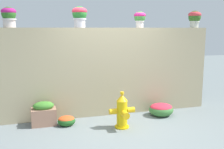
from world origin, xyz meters
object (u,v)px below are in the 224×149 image
at_px(flower_bush_left, 66,120).
at_px(flower_bush_right, 161,109).
at_px(potted_plant_1, 80,15).
at_px(planter_box, 44,114).
at_px(potted_plant_0, 9,15).
at_px(fire_hydrant, 122,112).
at_px(potted_plant_2, 140,18).
at_px(potted_plant_3, 195,17).

distance_m(flower_bush_left, flower_bush_right, 2.18).
distance_m(potted_plant_1, flower_bush_right, 2.81).
xyz_separation_m(flower_bush_right, planter_box, (-2.62, 0.13, 0.09)).
bearing_deg(flower_bush_left, potted_plant_1, 51.20).
xyz_separation_m(potted_plant_0, flower_bush_left, (1.03, -0.57, -2.14)).
xyz_separation_m(fire_hydrant, flower_bush_left, (-1.07, 0.45, -0.22)).
xyz_separation_m(potted_plant_2, fire_hydrant, (-0.76, -1.01, -1.90)).
bearing_deg(fire_hydrant, flower_bush_right, 22.97).
height_order(potted_plant_1, potted_plant_3, potted_plant_1).
relative_size(potted_plant_3, planter_box, 0.82).
height_order(potted_plant_0, potted_plant_3, potted_plant_0).
bearing_deg(potted_plant_3, potted_plant_0, 179.16).
bearing_deg(potted_plant_1, flower_bush_left, -128.80).
relative_size(potted_plant_0, flower_bush_right, 0.73).
bearing_deg(flower_bush_right, potted_plant_0, 170.30).
bearing_deg(potted_plant_3, potted_plant_1, -179.88).
bearing_deg(flower_bush_right, flower_bush_left, -179.39).
bearing_deg(flower_bush_right, potted_plant_3, 24.24).
bearing_deg(potted_plant_0, flower_bush_right, -9.70).
relative_size(potted_plant_0, potted_plant_2, 1.12).
height_order(potted_plant_1, potted_plant_2, potted_plant_1).
xyz_separation_m(potted_plant_0, potted_plant_2, (2.86, -0.01, -0.02)).
relative_size(potted_plant_1, flower_bush_right, 0.79).
bearing_deg(potted_plant_3, potted_plant_2, 177.87).
relative_size(potted_plant_1, potted_plant_2, 1.22).
bearing_deg(flower_bush_right, potted_plant_1, 164.87).
height_order(flower_bush_left, flower_bush_right, flower_bush_right).
height_order(fire_hydrant, flower_bush_right, fire_hydrant).
height_order(potted_plant_3, fire_hydrant, potted_plant_3).
height_order(potted_plant_0, potted_plant_1, potted_plant_1).
bearing_deg(potted_plant_1, potted_plant_3, 0.12).
relative_size(potted_plant_2, flower_bush_right, 0.65).
distance_m(potted_plant_3, planter_box, 4.23).
distance_m(potted_plant_2, potted_plant_3, 1.43).
relative_size(potted_plant_3, flower_bush_right, 0.72).
distance_m(potted_plant_3, fire_hydrant, 3.06).
height_order(fire_hydrant, planter_box, fire_hydrant).
xyz_separation_m(flower_bush_left, planter_box, (-0.44, 0.16, 0.13)).
relative_size(fire_hydrant, planter_box, 1.47).
height_order(potted_plant_2, fire_hydrant, potted_plant_2).
distance_m(potted_plant_2, flower_bush_left, 2.86).
height_order(potted_plant_2, flower_bush_right, potted_plant_2).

